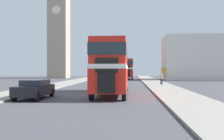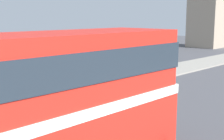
% 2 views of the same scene
% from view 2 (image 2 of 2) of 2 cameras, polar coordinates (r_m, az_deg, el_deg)
% --- Properties ---
extents(double_decker_bus, '(2.50, 9.90, 4.27)m').
position_cam_2_polar(double_decker_bus, '(8.14, -15.01, -5.94)').
color(double_decker_bus, red).
rests_on(double_decker_bus, ground_plane).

